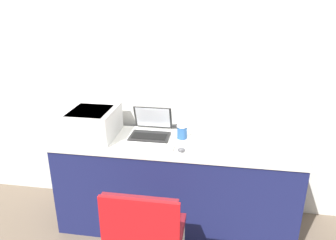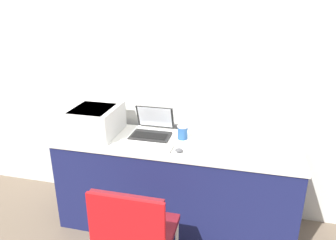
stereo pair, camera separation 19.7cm
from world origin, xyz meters
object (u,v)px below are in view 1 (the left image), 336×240
object	(u,v)px
printer	(93,121)
laptop_left	(151,130)
mouse	(181,150)
chair	(145,234)
external_keyboard	(146,147)
coffee_cup	(182,132)

from	to	relation	value
printer	laptop_left	bearing A→B (deg)	11.15
mouse	chair	distance (m)	0.71
printer	mouse	size ratio (longest dim) A/B	7.03
chair	laptop_left	bearing A→B (deg)	99.54
mouse	external_keyboard	bearing A→B (deg)	176.11
printer	chair	bearing A→B (deg)	-53.15
coffee_cup	chair	world-z (taller)	coffee_cup
mouse	chair	world-z (taller)	chair
coffee_cup	laptop_left	bearing A→B (deg)	175.54
printer	laptop_left	xyz separation A→B (m)	(0.47, 0.09, -0.08)
external_keyboard	coffee_cup	world-z (taller)	coffee_cup
external_keyboard	chair	size ratio (longest dim) A/B	0.50
printer	external_keyboard	world-z (taller)	printer
laptop_left	external_keyboard	bearing A→B (deg)	-87.12
mouse	chair	size ratio (longest dim) A/B	0.07
coffee_cup	printer	bearing A→B (deg)	-174.43
external_keyboard	coffee_cup	size ratio (longest dim) A/B	3.92
printer	external_keyboard	size ratio (longest dim) A/B	1.01
external_keyboard	coffee_cup	distance (m)	0.34
external_keyboard	mouse	distance (m)	0.28
printer	coffee_cup	distance (m)	0.74
laptop_left	mouse	distance (m)	0.40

